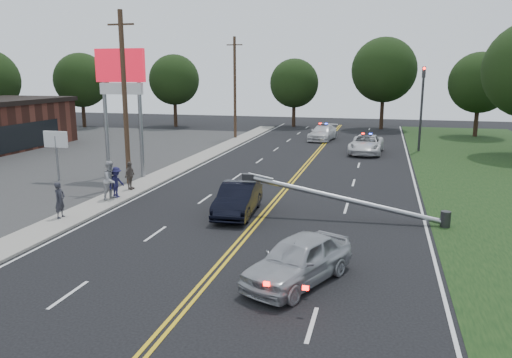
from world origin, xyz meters
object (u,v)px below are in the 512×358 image
(bystander_c, at_px, (116,182))
(bystander_d, at_px, (130,176))
(bystander_b, at_px, (111,180))
(crashed_sedan, at_px, (238,199))
(utility_pole_far, at_px, (235,88))
(waiting_sedan, at_px, (298,260))
(utility_pole_mid, at_px, (125,99))
(pylon_sign, at_px, (121,82))
(fallen_streetlight, at_px, (354,201))
(emergency_b, at_px, (323,133))
(emergency_a, at_px, (366,144))
(traffic_signal, at_px, (422,101))
(small_sign, at_px, (56,144))
(bystander_a, at_px, (60,200))

(bystander_c, relative_size, bystander_d, 1.03)
(bystander_b, bearing_deg, crashed_sedan, -82.06)
(utility_pole_far, height_order, waiting_sedan, utility_pole_far)
(utility_pole_mid, relative_size, bystander_c, 6.11)
(pylon_sign, xyz_separation_m, utility_pole_mid, (1.30, -2.00, -0.91))
(fallen_streetlight, distance_m, emergency_b, 27.40)
(fallen_streetlight, relative_size, waiting_sedan, 2.10)
(utility_pole_far, xyz_separation_m, emergency_a, (13.19, -6.34, -4.32))
(emergency_a, bearing_deg, bystander_c, -119.31)
(bystander_b, bearing_deg, utility_pole_mid, 28.77)
(traffic_signal, relative_size, fallen_streetlight, 0.75)
(utility_pole_mid, distance_m, waiting_sedan, 17.13)
(bystander_d, bearing_deg, emergency_b, -16.51)
(utility_pole_far, bearing_deg, emergency_a, -25.68)
(small_sign, height_order, utility_pole_mid, utility_pole_mid)
(pylon_sign, height_order, bystander_d, pylon_sign)
(small_sign, bearing_deg, emergency_a, 41.03)
(small_sign, distance_m, bystander_b, 6.88)
(fallen_streetlight, relative_size, utility_pole_far, 0.94)
(utility_pole_far, height_order, bystander_c, utility_pole_far)
(small_sign, height_order, crashed_sedan, small_sign)
(waiting_sedan, relative_size, bystander_d, 2.82)
(small_sign, bearing_deg, crashed_sedan, -18.71)
(utility_pole_far, distance_m, bystander_d, 23.78)
(pylon_sign, distance_m, utility_pole_mid, 2.55)
(fallen_streetlight, bearing_deg, traffic_signal, 79.41)
(fallen_streetlight, height_order, utility_pole_far, utility_pole_far)
(bystander_c, bearing_deg, pylon_sign, 34.21)
(crashed_sedan, height_order, emergency_b, crashed_sedan)
(bystander_a, bearing_deg, utility_pole_mid, 2.98)
(traffic_signal, height_order, bystander_a, traffic_signal)
(bystander_c, bearing_deg, utility_pole_far, 12.62)
(utility_pole_far, xyz_separation_m, bystander_d, (0.83, -23.39, -4.17))
(utility_pole_far, height_order, bystander_a, utility_pole_far)
(bystander_c, bearing_deg, crashed_sedan, -88.51)
(fallen_streetlight, xyz_separation_m, bystander_d, (-12.56, 2.61, -0.01))
(waiting_sedan, relative_size, bystander_c, 2.73)
(pylon_sign, xyz_separation_m, bystander_a, (1.78, -9.24, -5.05))
(bystander_d, bearing_deg, traffic_signal, -39.25)
(utility_pole_far, relative_size, waiting_sedan, 2.24)
(emergency_a, xyz_separation_m, emergency_b, (-4.46, 7.34, -0.03))
(fallen_streetlight, bearing_deg, bystander_d, 168.27)
(waiting_sedan, height_order, emergency_b, waiting_sedan)
(waiting_sedan, bearing_deg, small_sign, 170.45)
(waiting_sedan, bearing_deg, fallen_streetlight, 104.24)
(pylon_sign, bearing_deg, crashed_sedan, -34.24)
(bystander_d, bearing_deg, fallen_streetlight, -100.28)
(small_sign, relative_size, emergency_a, 0.56)
(utility_pole_mid, relative_size, bystander_b, 4.98)
(fallen_streetlight, distance_m, emergency_a, 19.66)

